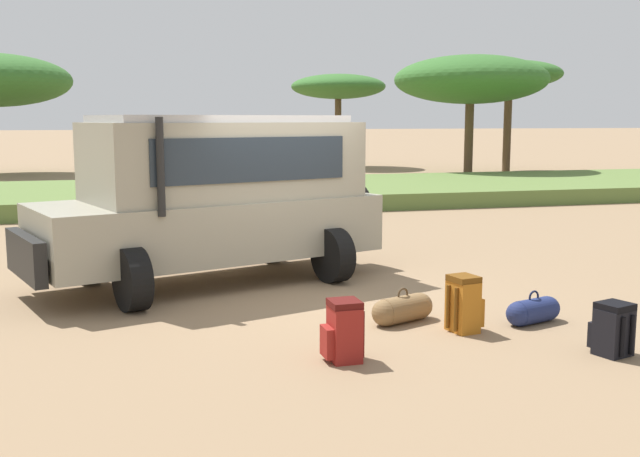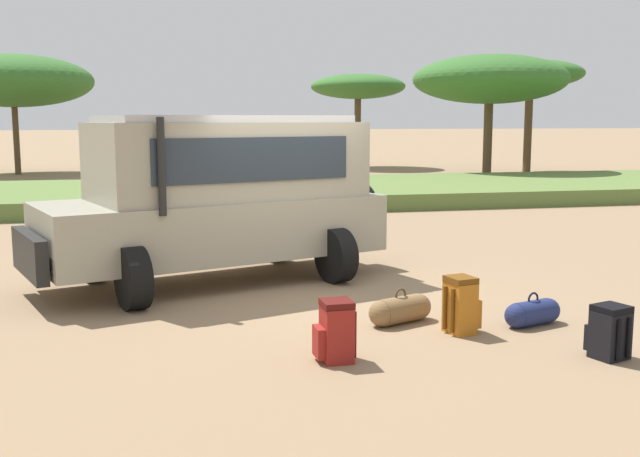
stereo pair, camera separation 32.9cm
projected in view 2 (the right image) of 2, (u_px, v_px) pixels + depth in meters
The scene contains 12 objects.
ground_plane at pixel (303, 292), 10.42m from camera, with size 320.00×320.00×0.00m, color #8C7051.
grass_bank at pixel (221, 194), 21.83m from camera, with size 120.00×7.00×0.44m.
safari_vehicle at pixel (220, 194), 10.95m from camera, with size 5.45×3.65×2.44m.
backpack_beside_front_wheel at pixel (461, 306), 8.39m from camera, with size 0.42×0.38×0.65m.
backpack_cluster_center at pixel (609, 332), 7.51m from camera, with size 0.40×0.45×0.55m.
backpack_near_rear_wheel at pixel (335, 332), 7.41m from camera, with size 0.41×0.34×0.62m.
duffel_bag_low_black_case at pixel (400, 310), 8.81m from camera, with size 0.83×0.53×0.42m.
duffel_bag_soft_canvas at pixel (533, 313), 8.72m from camera, with size 0.76×0.44×0.40m.
acacia_tree_centre_back at pixel (13, 81), 31.84m from camera, with size 6.71×6.75×5.11m.
acacia_tree_right_mid at pixel (358, 87), 36.54m from camera, with size 4.60×4.96×4.55m.
acacia_tree_far_right at pixel (490, 80), 28.81m from camera, with size 5.88×6.22×4.83m.
acacia_tree_distant_right at pixel (530, 75), 33.30m from camera, with size 4.64×4.88×4.99m.
Camera 2 is at (-2.05, -9.97, 2.39)m, focal length 42.00 mm.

